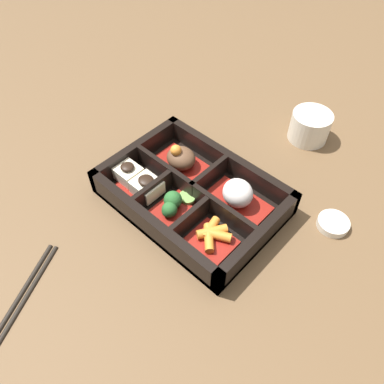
{
  "coord_description": "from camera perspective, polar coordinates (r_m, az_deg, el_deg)",
  "views": [
    {
      "loc": [
        0.26,
        -0.28,
        0.48
      ],
      "look_at": [
        0.0,
        0.0,
        0.03
      ],
      "focal_mm": 35.0,
      "sensor_mm": 36.0,
      "label": 1
    }
  ],
  "objects": [
    {
      "name": "ground_plane",
      "position": [
        0.61,
        0.0,
        -1.52
      ],
      "size": [
        3.0,
        3.0,
        0.0
      ],
      "primitive_type": "plane",
      "color": "brown"
    },
    {
      "name": "bento_base",
      "position": [
        0.61,
        0.0,
        -1.22
      ],
      "size": [
        0.27,
        0.19,
        0.01
      ],
      "color": "black",
      "rests_on": "ground_plane"
    },
    {
      "name": "bento_rim",
      "position": [
        0.59,
        -0.16,
        -0.2
      ],
      "size": [
        0.27,
        0.19,
        0.05
      ],
      "color": "black",
      "rests_on": "ground_plane"
    },
    {
      "name": "bowl_stew",
      "position": [
        0.64,
        -1.7,
        4.89
      ],
      "size": [
        0.1,
        0.07,
        0.05
      ],
      "color": "maroon",
      "rests_on": "bento_base"
    },
    {
      "name": "bowl_rice",
      "position": [
        0.58,
        6.92,
        -0.59
      ],
      "size": [
        0.1,
        0.07,
        0.05
      ],
      "color": "maroon",
      "rests_on": "bento_base"
    },
    {
      "name": "bowl_tofu",
      "position": [
        0.61,
        -8.15,
        1.66
      ],
      "size": [
        0.09,
        0.06,
        0.04
      ],
      "color": "maroon",
      "rests_on": "bento_base"
    },
    {
      "name": "bowl_greens",
      "position": [
        0.58,
        -3.27,
        -2.18
      ],
      "size": [
        0.06,
        0.06,
        0.03
      ],
      "color": "maroon",
      "rests_on": "bento_base"
    },
    {
      "name": "bowl_carrots",
      "position": [
        0.55,
        3.06,
        -6.77
      ],
      "size": [
        0.07,
        0.06,
        0.02
      ],
      "color": "maroon",
      "rests_on": "bento_base"
    },
    {
      "name": "bowl_pickles",
      "position": [
        0.6,
        -0.87,
        -0.67
      ],
      "size": [
        0.04,
        0.03,
        0.01
      ],
      "color": "maroon",
      "rests_on": "bento_base"
    },
    {
      "name": "tea_cup",
      "position": [
        0.74,
        17.54,
        9.62
      ],
      "size": [
        0.07,
        0.07,
        0.05
      ],
      "color": "beige",
      "rests_on": "ground_plane"
    },
    {
      "name": "chopsticks",
      "position": [
        0.56,
        -25.67,
        -16.12
      ],
      "size": [
        0.11,
        0.19,
        0.01
      ],
      "color": "black",
      "rests_on": "ground_plane"
    },
    {
      "name": "sauce_dish",
      "position": [
        0.62,
        20.71,
        -4.5
      ],
      "size": [
        0.05,
        0.05,
        0.01
      ],
      "color": "beige",
      "rests_on": "ground_plane"
    }
  ]
}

